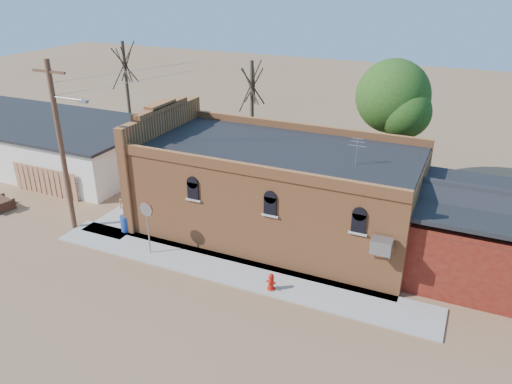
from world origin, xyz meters
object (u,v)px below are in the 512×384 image
at_px(fire_hydrant, 271,282).
at_px(utility_pole, 62,144).
at_px(brick_bar, 272,189).
at_px(trash_barrel, 126,223).
at_px(stop_sign, 147,214).

bearing_deg(fire_hydrant, utility_pole, 172.49).
xyz_separation_m(brick_bar, trash_barrel, (-6.94, -3.53, -1.83)).
distance_m(brick_bar, utility_pole, 10.96).
xyz_separation_m(utility_pole, trash_barrel, (2.84, 0.76, -4.26)).
bearing_deg(stop_sign, trash_barrel, 176.44).
bearing_deg(trash_barrel, utility_pole, -164.98).
xyz_separation_m(brick_bar, utility_pole, (-9.79, -4.29, 2.43)).
distance_m(brick_bar, stop_sign, 6.60).
relative_size(utility_pole, stop_sign, 3.29).
xyz_separation_m(brick_bar, fire_hydrant, (2.17, -5.26, -1.88)).
bearing_deg(brick_bar, stop_sign, -132.53).
height_order(brick_bar, fire_hydrant, brick_bar).
relative_size(fire_hydrant, stop_sign, 0.28).
xyz_separation_m(brick_bar, stop_sign, (-4.46, -4.86, -0.16)).
relative_size(brick_bar, fire_hydrant, 21.12).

